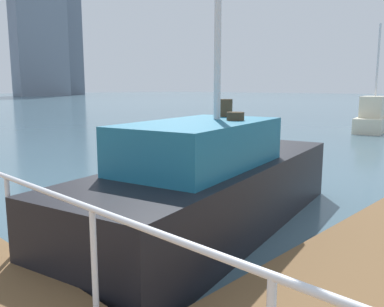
{
  "coord_description": "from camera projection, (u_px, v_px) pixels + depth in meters",
  "views": [
    {
      "loc": [
        -5.1,
        6.58,
        2.56
      ],
      "look_at": [
        0.29,
        11.74,
        1.32
      ],
      "focal_mm": 37.77,
      "sensor_mm": 36.0,
      "label": 1
    }
  ],
  "objects": [
    {
      "name": "ground_plane",
      "position": [
        4.0,
        166.0,
        13.2
      ],
      "size": [
        300.0,
        300.0,
        0.0
      ],
      "primitive_type": "plane",
      "color": "#476675"
    },
    {
      "name": "boardwalk_railing",
      "position": [
        93.0,
        229.0,
        3.74
      ],
      "size": [
        0.06,
        31.02,
        1.08
      ],
      "color": "white",
      "rests_on": "boardwalk"
    },
    {
      "name": "dock_piling_1",
      "position": [
        224.0,
        159.0,
        7.91
      ],
      "size": [
        0.28,
        0.28,
        2.33
      ],
      "primitive_type": "cylinder",
      "color": "#473826",
      "rests_on": "ground_plane"
    },
    {
      "name": "dock_piling_4",
      "position": [
        234.0,
        173.0,
        7.03
      ],
      "size": [
        0.3,
        0.3,
        2.13
      ],
      "primitive_type": "cylinder",
      "color": "#473826",
      "rests_on": "ground_plane"
    },
    {
      "name": "moored_boat_0",
      "position": [
        214.0,
        185.0,
        7.22
      ],
      "size": [
        7.2,
        3.47,
        8.55
      ],
      "color": "black",
      "rests_on": "ground_plane"
    },
    {
      "name": "moored_boat_1",
      "position": [
        373.0,
        118.0,
        23.77
      ],
      "size": [
        5.92,
        2.67,
        6.15
      ],
      "color": "beige",
      "rests_on": "ground_plane"
    },
    {
      "name": "skyline_tower_5",
      "position": [
        39.0,
        30.0,
        111.97
      ],
      "size": [
        14.54,
        8.43,
        36.51
      ],
      "primitive_type": "cube",
      "rotation": [
        0.0,
        0.0,
        -0.09
      ],
      "color": "slate",
      "rests_on": "ground_plane"
    },
    {
      "name": "skyline_tower_6",
      "position": [
        61.0,
        28.0,
        128.01
      ],
      "size": [
        12.19,
        7.56,
        42.11
      ],
      "primitive_type": "cube",
      "rotation": [
        0.0,
        0.0,
        0.09
      ],
      "color": "slate",
      "rests_on": "ground_plane"
    }
  ]
}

